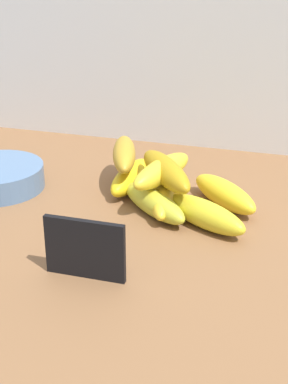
{
  "coord_description": "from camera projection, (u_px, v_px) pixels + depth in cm",
  "views": [
    {
      "loc": [
        20.97,
        -75.84,
        45.14
      ],
      "look_at": [
        -1.91,
        1.99,
        8.0
      ],
      "focal_mm": 53.84,
      "sensor_mm": 36.0,
      "label": 1
    }
  ],
  "objects": [
    {
      "name": "counter_top",
      "position": [
        152.0,
        236.0,
        0.9
      ],
      "size": [
        110.0,
        76.0,
        3.0
      ],
      "primitive_type": "cube",
      "color": "brown",
      "rests_on": "ground"
    },
    {
      "name": "chalkboard_sign",
      "position": [
        85.0,
        251.0,
        0.75
      ],
      "size": [
        11.0,
        1.8,
        8.4
      ],
      "color": "black",
      "rests_on": "counter_top"
    },
    {
      "name": "banana_0",
      "position": [
        154.0,
        203.0,
        0.93
      ],
      "size": [
        14.73,
        13.29,
        4.13
      ],
      "primitive_type": "ellipsoid",
      "rotation": [
        0.0,
        0.0,
        5.59
      ],
      "color": "gold",
      "rests_on": "counter_top"
    },
    {
      "name": "banana_1",
      "position": [
        167.0,
        195.0,
        0.95
      ],
      "size": [
        7.01,
        17.55,
        4.23
      ],
      "primitive_type": "ellipsoid",
      "rotation": [
        0.0,
        0.0,
        1.74
      ],
      "color": "yellow",
      "rests_on": "counter_top"
    },
    {
      "name": "banana_2",
      "position": [
        131.0,
        177.0,
        1.02
      ],
      "size": [
        5.47,
        15.32,
        4.36
      ],
      "primitive_type": "ellipsoid",
      "rotation": [
        0.0,
        0.0,
        4.64
      ],
      "color": "yellow",
      "rests_on": "counter_top"
    },
    {
      "name": "banana_3",
      "position": [
        204.0,
        214.0,
        0.89
      ],
      "size": [
        15.73,
        11.67,
        4.35
      ],
      "primitive_type": "ellipsoid",
      "rotation": [
        0.0,
        0.0,
        5.75
      ],
      "color": "gold",
      "rests_on": "counter_top"
    },
    {
      "name": "banana_4",
      "position": [
        224.0,
        194.0,
        0.95
      ],
      "size": [
        14.05,
        13.57,
        4.39
      ],
      "primitive_type": "ellipsoid",
      "rotation": [
        0.0,
        0.0,
        5.53
      ],
      "color": "yellow",
      "rests_on": "counter_top"
    },
    {
      "name": "banana_5",
      "position": [
        124.0,
        154.0,
        1.01
      ],
      "size": [
        8.62,
        16.07,
        3.97
      ],
      "primitive_type": "ellipsoid",
      "rotation": [
        0.0,
        0.0,
        5.03
      ],
      "color": "#B78B26",
      "rests_on": "banana_2"
    },
    {
      "name": "banana_6",
      "position": [
        163.0,
        171.0,
        0.94
      ],
      "size": [
        13.52,
        15.95,
        4.29
      ],
      "primitive_type": "ellipsoid",
      "rotation": [
        0.0,
        0.0,
        2.22
      ],
      "color": "#B08916",
      "rests_on": "banana_1"
    },
    {
      "name": "banana_7",
      "position": [
        162.0,
        171.0,
        0.94
      ],
      "size": [
        8.56,
        15.91,
        4.02
      ],
      "primitive_type": "ellipsoid",
      "rotation": [
        0.0,
        0.0,
        1.26
      ],
      "color": "yellow",
      "rests_on": "banana_1"
    }
  ]
}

